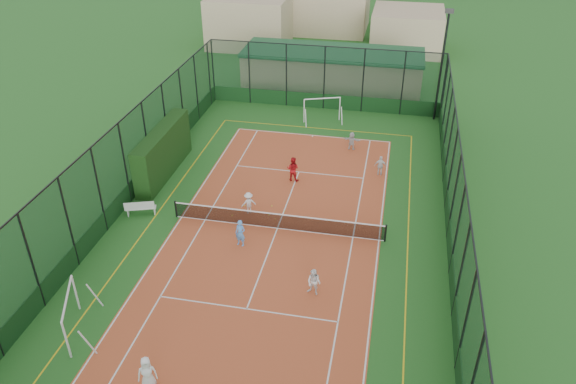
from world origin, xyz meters
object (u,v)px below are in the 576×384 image
Objects in this scene: futsal_goal_far at (322,110)px; child_far_left at (249,203)px; white_bench at (141,207)px; futsal_goal_near at (71,315)px; child_far_right at (381,166)px; child_near_mid at (240,233)px; child_near_left at (147,373)px; child_far_back at (352,141)px; clubhouse at (332,69)px; child_near_right at (314,282)px; floodlight_ne at (441,67)px; coach at (293,169)px.

child_far_left is at bearing -119.46° from futsal_goal_far.
white_bench is 9.10m from futsal_goal_near.
child_far_right is at bearing -168.28° from child_far_left.
child_near_mid is 1.14× the size of child_far_right.
child_far_back is at bearing 53.24° from child_near_left.
white_bench is at bearing -16.10° from futsal_goal_near.
child_near_mid is 11.09m from child_far_right.
clubhouse is 5.14× the size of futsal_goal_near.
futsal_goal_near is at bearing -126.84° from futsal_goal_far.
child_near_right is at bearing -102.84° from futsal_goal_far.
child_far_left is (-10.51, -15.40, -3.46)m from floodlight_ne.
futsal_goal_near is 9.05m from child_near_mid.
floodlight_ne is 14.69m from coach.
child_far_right is (7.62, 18.32, -0.10)m from child_near_left.
futsal_goal_far is at bearing 61.38° from child_near_left.
child_near_left is (-11.13, -27.86, -3.36)m from floodlight_ne.
child_far_back reaches higher than white_bench.
white_bench is 14.77m from child_far_right.
child_far_left is (-2.15, -13.33, -0.25)m from futsal_goal_far.
futsal_goal_near is at bearing 55.70° from child_far_right.
futsal_goal_near is at bearing 71.26° from child_far_back.
floodlight_ne is 18.96m from child_far_left.
coach is (2.34, 16.58, 0.03)m from child_near_left.
clubhouse reaches higher than child_far_right.
coach reaches higher than child_far_back.
clubhouse reaches higher than futsal_goal_far.
futsal_goal_near is 2.26× the size of child_far_right.
child_far_back is at bearing -131.78° from floodlight_ne.
child_near_right reaches higher than white_bench.
clubhouse is 7.50m from futsal_goal_far.
white_bench is at bearing -109.39° from clubhouse.
white_bench is 0.59× the size of futsal_goal_far.
child_far_left is 0.83× the size of coach.
clubhouse reaches higher than child_near_mid.
clubhouse is 26.96m from child_near_right.
child_near_left is 16.74m from coach.
futsal_goal_near is 24.75m from futsal_goal_far.
child_near_mid is at bearing -116.52° from futsal_goal_far.
futsal_goal_far is 8.92m from child_far_right.
child_far_right is 3.86m from child_far_back.
coach reaches higher than child_near_mid.
child_far_right is 5.56m from coach.
child_near_left is at bearing 83.58° from child_far_back.
child_far_right reaches higher than white_bench.
child_far_left is 1.04× the size of child_far_back.
clubhouse is 11.66× the size of child_far_left.
futsal_goal_near is at bearing 36.58° from child_far_left.
floodlight_ne is at bearing 91.58° from child_near_right.
child_near_mid is (6.26, -1.66, 0.29)m from white_bench.
child_near_left is at bearing -94.36° from clubhouse.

